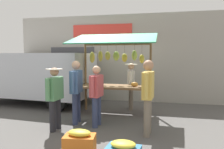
{
  "coord_description": "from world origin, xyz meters",
  "views": [
    {
      "loc": [
        -1.41,
        6.47,
        1.78
      ],
      "look_at": [
        0.0,
        0.3,
        1.25
      ],
      "focal_mm": 35.28,
      "sensor_mm": 36.0,
      "label": 1
    }
  ],
  "objects_px": {
    "shopper_with_ponytail": "(55,94)",
    "shopper_with_shopping_bag": "(97,92)",
    "market_stall": "(115,64)",
    "produce_crate_near": "(80,142)",
    "vendor_with_sunhat": "(131,82)",
    "parked_van": "(29,74)",
    "shopper_in_grey_tee": "(148,92)",
    "shopper_in_striped_shirt": "(76,87)"
  },
  "relations": [
    {
      "from": "produce_crate_near",
      "to": "shopper_with_shopping_bag",
      "type": "bearing_deg",
      "value": -84.59
    },
    {
      "from": "shopper_with_ponytail",
      "to": "produce_crate_near",
      "type": "distance_m",
      "value": 1.63
    },
    {
      "from": "shopper_with_shopping_bag",
      "to": "shopper_in_striped_shirt",
      "type": "bearing_deg",
      "value": 82.46
    },
    {
      "from": "shopper_with_shopping_bag",
      "to": "produce_crate_near",
      "type": "xyz_separation_m",
      "value": [
        -0.15,
        1.58,
        -0.68
      ]
    },
    {
      "from": "parked_van",
      "to": "vendor_with_sunhat",
      "type": "bearing_deg",
      "value": -177.34
    },
    {
      "from": "vendor_with_sunhat",
      "to": "shopper_with_ponytail",
      "type": "distance_m",
      "value": 2.89
    },
    {
      "from": "vendor_with_sunhat",
      "to": "shopper_in_grey_tee",
      "type": "relative_size",
      "value": 0.91
    },
    {
      "from": "shopper_in_grey_tee",
      "to": "parked_van",
      "type": "relative_size",
      "value": 0.37
    },
    {
      "from": "shopper_with_shopping_bag",
      "to": "parked_van",
      "type": "height_order",
      "value": "parked_van"
    },
    {
      "from": "shopper_with_ponytail",
      "to": "parked_van",
      "type": "bearing_deg",
      "value": 47.19
    },
    {
      "from": "shopper_in_striped_shirt",
      "to": "vendor_with_sunhat",
      "type": "bearing_deg",
      "value": -38.72
    },
    {
      "from": "shopper_in_grey_tee",
      "to": "shopper_in_striped_shirt",
      "type": "xyz_separation_m",
      "value": [
        1.9,
        -0.47,
        -0.02
      ]
    },
    {
      "from": "shopper_in_striped_shirt",
      "to": "shopper_with_shopping_bag",
      "type": "relative_size",
      "value": 1.08
    },
    {
      "from": "market_stall",
      "to": "shopper_with_shopping_bag",
      "type": "relative_size",
      "value": 1.62
    },
    {
      "from": "shopper_with_ponytail",
      "to": "shopper_in_striped_shirt",
      "type": "distance_m",
      "value": 0.7
    },
    {
      "from": "vendor_with_sunhat",
      "to": "parked_van",
      "type": "bearing_deg",
      "value": -97.25
    },
    {
      "from": "market_stall",
      "to": "shopper_with_ponytail",
      "type": "height_order",
      "value": "market_stall"
    },
    {
      "from": "shopper_with_shopping_bag",
      "to": "produce_crate_near",
      "type": "height_order",
      "value": "shopper_with_shopping_bag"
    },
    {
      "from": "shopper_in_grey_tee",
      "to": "shopper_in_striped_shirt",
      "type": "relative_size",
      "value": 1.02
    },
    {
      "from": "market_stall",
      "to": "parked_van",
      "type": "bearing_deg",
      "value": -12.96
    },
    {
      "from": "shopper_with_ponytail",
      "to": "produce_crate_near",
      "type": "height_order",
      "value": "shopper_with_ponytail"
    },
    {
      "from": "vendor_with_sunhat",
      "to": "shopper_in_striped_shirt",
      "type": "height_order",
      "value": "shopper_in_striped_shirt"
    },
    {
      "from": "parked_van",
      "to": "shopper_with_ponytail",
      "type": "bearing_deg",
      "value": 136.88
    },
    {
      "from": "shopper_in_grey_tee",
      "to": "shopper_with_shopping_bag",
      "type": "bearing_deg",
      "value": 78.77
    },
    {
      "from": "parked_van",
      "to": "produce_crate_near",
      "type": "height_order",
      "value": "parked_van"
    },
    {
      "from": "vendor_with_sunhat",
      "to": "shopper_with_ponytail",
      "type": "xyz_separation_m",
      "value": [
        1.48,
        2.48,
        -0.03
      ]
    },
    {
      "from": "market_stall",
      "to": "produce_crate_near",
      "type": "height_order",
      "value": "market_stall"
    },
    {
      "from": "market_stall",
      "to": "produce_crate_near",
      "type": "distance_m",
      "value": 3.15
    },
    {
      "from": "vendor_with_sunhat",
      "to": "shopper_in_grey_tee",
      "type": "height_order",
      "value": "shopper_in_grey_tee"
    },
    {
      "from": "shopper_in_grey_tee",
      "to": "shopper_in_striped_shirt",
      "type": "distance_m",
      "value": 1.95
    },
    {
      "from": "shopper_with_shopping_bag",
      "to": "shopper_with_ponytail",
      "type": "bearing_deg",
      "value": 123.85
    },
    {
      "from": "shopper_in_grey_tee",
      "to": "shopper_with_shopping_bag",
      "type": "relative_size",
      "value": 1.1
    },
    {
      "from": "vendor_with_sunhat",
      "to": "shopper_with_shopping_bag",
      "type": "height_order",
      "value": "vendor_with_sunhat"
    },
    {
      "from": "market_stall",
      "to": "shopper_with_ponytail",
      "type": "relative_size",
      "value": 1.65
    },
    {
      "from": "vendor_with_sunhat",
      "to": "shopper_in_striped_shirt",
      "type": "bearing_deg",
      "value": -38.52
    },
    {
      "from": "market_stall",
      "to": "vendor_with_sunhat",
      "type": "bearing_deg",
      "value": -119.6
    },
    {
      "from": "produce_crate_near",
      "to": "shopper_in_striped_shirt",
      "type": "bearing_deg",
      "value": -66.37
    },
    {
      "from": "shopper_with_ponytail",
      "to": "shopper_with_shopping_bag",
      "type": "height_order",
      "value": "shopper_with_shopping_bag"
    },
    {
      "from": "shopper_with_ponytail",
      "to": "shopper_with_shopping_bag",
      "type": "xyz_separation_m",
      "value": [
        -0.88,
        -0.51,
        0.0
      ]
    },
    {
      "from": "shopper_in_striped_shirt",
      "to": "shopper_with_shopping_bag",
      "type": "xyz_separation_m",
      "value": [
        -0.59,
        0.12,
        -0.08
      ]
    },
    {
      "from": "parked_van",
      "to": "produce_crate_near",
      "type": "distance_m",
      "value": 5.08
    },
    {
      "from": "parked_van",
      "to": "shopper_with_shopping_bag",
      "type": "bearing_deg",
      "value": 151.84
    }
  ]
}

